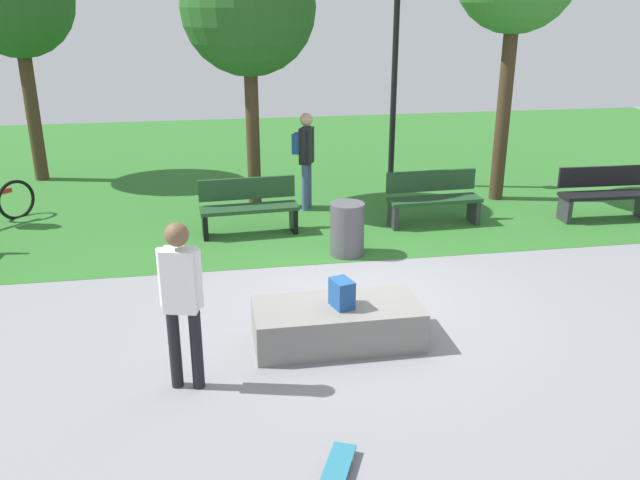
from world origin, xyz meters
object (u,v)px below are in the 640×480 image
concrete_ledge (337,324)px  backpack_on_ledge (342,293)px  skater_performing_trick (181,294)px  park_bench_far_left (604,192)px  skateboard_by_ledge (335,475)px  pedestrian_with_backpack (305,152)px  tree_broad_elm (248,9)px  park_bench_by_oak (249,205)px  park_bench_near_lamppost (433,197)px  trash_bin (347,229)px  lamp_post (395,60)px  tree_young_birch (16,2)px

concrete_ledge → backpack_on_ledge: size_ratio=5.89×
skater_performing_trick → park_bench_far_left: (7.17, 4.27, -0.55)m
backpack_on_ledge → skater_performing_trick: 1.86m
concrete_ledge → skateboard_by_ledge: (-0.47, -2.28, -0.17)m
skater_performing_trick → pedestrian_with_backpack: size_ratio=0.98×
backpack_on_ledge → tree_broad_elm: size_ratio=0.07×
park_bench_by_oak → park_bench_near_lamppost: (3.16, -0.05, 0.00)m
backpack_on_ledge → trash_bin: bearing=-29.6°
skateboard_by_ledge → lamp_post: bearing=71.7°
skater_performing_trick → tree_broad_elm: 6.62m
skater_performing_trick → trash_bin: size_ratio=2.14×
park_bench_by_oak → backpack_on_ledge: bearing=-79.0°
backpack_on_ledge → park_bench_near_lamppost: size_ratio=0.20×
backpack_on_ledge → park_bench_near_lamppost: park_bench_near_lamppost is taller
skater_performing_trick → skateboard_by_ledge: size_ratio=2.15×
park_bench_by_oak → tree_young_birch: size_ratio=0.34×
backpack_on_ledge → trash_bin: 2.78m
park_bench_near_lamppost → tree_young_birch: (-7.35, 4.28, 3.14)m
park_bench_near_lamppost → park_bench_far_left: (3.06, -0.23, 0.00)m
tree_young_birch → park_bench_near_lamppost: bearing=-30.2°
tree_young_birch → tree_broad_elm: bearing=-32.0°
tree_young_birch → pedestrian_with_backpack: 6.63m
skateboard_by_ledge → pedestrian_with_backpack: size_ratio=0.46×
park_bench_near_lamppost → tree_young_birch: size_ratio=0.34×
park_bench_near_lamppost → tree_young_birch: 9.06m
tree_broad_elm → lamp_post: bearing=19.7°
park_bench_by_oak → tree_young_birch: bearing=134.7°
skateboard_by_ledge → lamp_post: 9.49m
skater_performing_trick → park_bench_by_oak: 4.68m
skateboard_by_ledge → tree_broad_elm: tree_broad_elm is taller
tree_young_birch → lamp_post: (7.31, -1.71, -1.08)m
park_bench_near_lamppost → park_bench_far_left: 3.07m
tree_young_birch → trash_bin: (5.58, -5.47, -3.21)m
skateboard_by_ledge → park_bench_by_oak: bearing=92.4°
lamp_post → trash_bin: 4.65m
backpack_on_ledge → tree_broad_elm: 6.17m
concrete_ledge → trash_bin: bearing=75.8°
backpack_on_ledge → park_bench_far_left: size_ratio=0.20×
lamp_post → tree_young_birch: bearing=166.9°
park_bench_by_oak → park_bench_near_lamppost: same height
concrete_ledge → lamp_post: lamp_post is taller
backpack_on_ledge → tree_young_birch: tree_young_birch is taller
pedestrian_with_backpack → tree_young_birch: bearing=150.2°
park_bench_far_left → trash_bin: size_ratio=1.98×
skater_performing_trick → park_bench_by_oak: size_ratio=1.08×
skateboard_by_ledge → trash_bin: bearing=77.0°
park_bench_far_left → trash_bin: bearing=-168.7°
skater_performing_trick → park_bench_near_lamppost: skater_performing_trick is taller
tree_young_birch → lamp_post: tree_young_birch is taller
skater_performing_trick → tree_young_birch: tree_young_birch is taller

